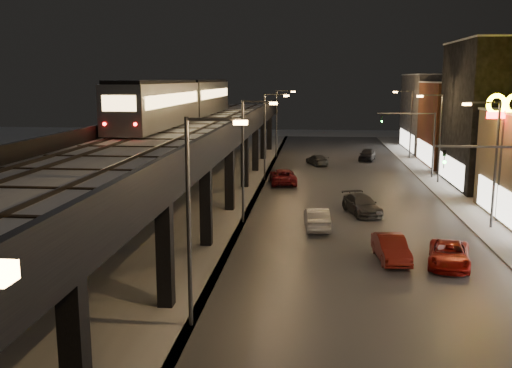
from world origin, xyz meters
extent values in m
cube|color=#46474D|center=(7.50, 35.00, 0.03)|extent=(17.00, 120.00, 0.06)
cube|color=#9FA1A8|center=(17.50, 35.00, 0.07)|extent=(4.00, 120.00, 0.14)
cube|color=#9FA1A8|center=(-6.00, 35.00, 0.03)|extent=(11.00, 120.00, 0.06)
cube|color=black|center=(-6.00, 32.00, 5.80)|extent=(9.00, 100.00, 1.00)
cube|color=black|center=(-2.30, 5.00, 2.65)|extent=(0.70, 0.70, 5.30)
cube|color=black|center=(-9.70, 15.00, 2.65)|extent=(0.70, 0.70, 5.30)
cube|color=black|center=(-2.30, 15.00, 2.65)|extent=(0.70, 0.70, 5.30)
cube|color=black|center=(-6.00, 15.00, 5.15)|extent=(8.00, 0.60, 0.50)
cube|color=black|center=(-9.70, 25.00, 2.65)|extent=(0.70, 0.70, 5.30)
cube|color=black|center=(-2.30, 25.00, 2.65)|extent=(0.70, 0.70, 5.30)
cube|color=black|center=(-6.00, 25.00, 5.15)|extent=(8.00, 0.60, 0.50)
cube|color=black|center=(-9.70, 35.00, 2.65)|extent=(0.70, 0.70, 5.30)
cube|color=black|center=(-2.30, 35.00, 2.65)|extent=(0.70, 0.70, 5.30)
cube|color=black|center=(-6.00, 35.00, 5.15)|extent=(8.00, 0.60, 0.50)
cube|color=black|center=(-9.70, 45.00, 2.65)|extent=(0.70, 0.70, 5.30)
cube|color=black|center=(-2.30, 45.00, 2.65)|extent=(0.70, 0.70, 5.30)
cube|color=black|center=(-6.00, 45.00, 5.15)|extent=(8.00, 0.60, 0.50)
cube|color=black|center=(-9.70, 55.00, 2.65)|extent=(0.70, 0.70, 5.30)
cube|color=black|center=(-2.30, 55.00, 2.65)|extent=(0.70, 0.70, 5.30)
cube|color=black|center=(-6.00, 55.00, 5.15)|extent=(8.00, 0.60, 0.50)
cube|color=black|center=(-9.70, 65.00, 2.65)|extent=(0.70, 0.70, 5.30)
cube|color=black|center=(-2.30, 65.00, 2.65)|extent=(0.70, 0.70, 5.30)
cube|color=black|center=(-6.00, 65.00, 5.15)|extent=(8.00, 0.60, 0.50)
cube|color=black|center=(-9.70, 75.00, 2.65)|extent=(0.70, 0.70, 5.30)
cube|color=black|center=(-2.30, 75.00, 2.65)|extent=(0.70, 0.70, 5.30)
cube|color=black|center=(-6.00, 75.00, 5.15)|extent=(8.00, 0.60, 0.50)
cube|color=#B2B7C1|center=(-6.00, 32.00, 6.38)|extent=(8.40, 100.00, 0.16)
cube|color=#332D28|center=(-9.22, 32.00, 6.54)|extent=(0.08, 98.00, 0.16)
cube|color=#332D28|center=(-7.78, 32.00, 6.54)|extent=(0.08, 98.00, 0.16)
cube|color=#332D28|center=(-4.72, 32.00, 6.54)|extent=(0.08, 98.00, 0.16)
cube|color=#332D28|center=(-3.28, 32.00, 6.54)|extent=(0.08, 98.00, 0.16)
cube|color=black|center=(-6.00, 18.00, 6.49)|extent=(7.80, 0.24, 0.06)
cube|color=black|center=(-6.00, 34.00, 6.49)|extent=(7.80, 0.24, 0.06)
cube|color=black|center=(-6.00, 50.00, 6.49)|extent=(7.80, 0.24, 0.06)
cube|color=black|center=(-6.00, 66.00, 6.49)|extent=(7.80, 0.24, 0.06)
cube|color=black|center=(-1.65, 32.00, 6.85)|extent=(0.30, 100.00, 1.10)
cube|color=black|center=(-10.35, 32.00, 6.85)|extent=(0.30, 100.00, 1.10)
cube|color=silver|center=(17.95, 32.00, 1.60)|extent=(0.10, 12.00, 2.40)
cube|color=silver|center=(17.95, 48.00, 1.60)|extent=(0.10, 10.40, 2.40)
cube|color=brown|center=(24.00, 62.00, 5.00)|extent=(12.00, 12.00, 10.00)
cube|color=silver|center=(17.95, 62.00, 1.60)|extent=(0.10, 9.60, 2.40)
cube|color=#B2B7C1|center=(24.00, 62.00, 10.08)|extent=(12.20, 12.20, 0.16)
cube|color=#46464A|center=(24.00, 76.00, 5.50)|extent=(12.00, 16.00, 11.00)
cube|color=silver|center=(17.95, 76.00, 1.60)|extent=(0.10, 12.80, 2.40)
cube|color=#B2B7C1|center=(24.00, 76.00, 11.08)|extent=(12.20, 16.20, 0.16)
cylinder|color=#38383A|center=(-0.70, 13.00, 4.50)|extent=(0.18, 0.18, 9.00)
cube|color=#38383A|center=(0.40, 13.00, 8.90)|extent=(2.20, 0.12, 0.12)
cube|color=#EDA556|center=(1.50, 13.00, 8.78)|extent=(0.55, 0.28, 0.18)
cylinder|color=#38383A|center=(-0.70, 31.00, 4.50)|extent=(0.18, 0.18, 9.00)
cube|color=#38383A|center=(0.40, 31.00, 8.90)|extent=(2.20, 0.12, 0.12)
cube|color=#EDA556|center=(1.50, 31.00, 8.78)|extent=(0.55, 0.28, 0.18)
cylinder|color=#38383A|center=(17.00, 31.00, 4.50)|extent=(0.18, 0.18, 9.00)
cube|color=#38383A|center=(15.90, 31.00, 8.90)|extent=(2.20, 0.12, 0.12)
cube|color=#EDA556|center=(14.80, 31.00, 8.78)|extent=(0.55, 0.28, 0.18)
cylinder|color=#38383A|center=(-0.70, 49.00, 4.50)|extent=(0.18, 0.18, 9.00)
cube|color=#38383A|center=(0.40, 49.00, 8.90)|extent=(2.20, 0.12, 0.12)
cube|color=#EDA556|center=(1.50, 49.00, 8.78)|extent=(0.55, 0.28, 0.18)
cylinder|color=#38383A|center=(17.00, 49.00, 4.50)|extent=(0.18, 0.18, 9.00)
cube|color=#38383A|center=(15.90, 49.00, 8.90)|extent=(2.20, 0.12, 0.12)
cube|color=#EDA556|center=(14.80, 49.00, 8.78)|extent=(0.55, 0.28, 0.18)
cylinder|color=#38383A|center=(-0.70, 67.00, 4.50)|extent=(0.18, 0.18, 9.00)
cube|color=#38383A|center=(0.40, 67.00, 8.90)|extent=(2.20, 0.12, 0.12)
cube|color=#EDA556|center=(1.50, 67.00, 8.78)|extent=(0.55, 0.28, 0.18)
cylinder|color=#38383A|center=(17.00, 67.00, 4.50)|extent=(0.18, 0.18, 9.00)
cube|color=#38383A|center=(15.90, 67.00, 8.90)|extent=(2.20, 0.12, 0.12)
cube|color=#EDA556|center=(14.80, 67.00, 8.78)|extent=(0.55, 0.28, 0.18)
cube|color=#38383A|center=(14.00, 22.00, 6.90)|extent=(6.00, 0.12, 0.12)
imported|color=black|center=(11.50, 22.00, 6.40)|extent=(0.20, 0.16, 1.00)
sphere|color=#0CFF26|center=(11.50, 21.85, 6.15)|extent=(0.18, 0.18, 0.18)
cylinder|color=#38383A|center=(17.00, 52.00, 3.50)|extent=(0.20, 0.20, 7.00)
cube|color=#38383A|center=(14.00, 52.00, 6.90)|extent=(6.00, 0.12, 0.12)
imported|color=black|center=(11.50, 52.00, 6.40)|extent=(0.20, 0.16, 1.00)
sphere|color=#0CFF26|center=(11.50, 51.85, 6.15)|extent=(0.18, 0.18, 0.18)
cube|color=gray|center=(-8.50, 36.58, 8.37)|extent=(3.08, 18.57, 3.50)
cube|color=black|center=(-8.50, 36.58, 10.25)|extent=(2.76, 18.04, 0.27)
cube|color=#ECBF73|center=(-10.05, 36.58, 8.85)|extent=(0.05, 16.97, 0.95)
cube|color=#ECBF73|center=(-6.95, 36.58, 8.85)|extent=(0.05, 16.97, 0.95)
cube|color=gray|center=(-8.50, 55.72, 8.37)|extent=(3.08, 18.57, 3.50)
cube|color=black|center=(-8.50, 55.72, 10.25)|extent=(2.76, 18.04, 0.27)
cube|color=#ECBF73|center=(-10.05, 55.72, 8.85)|extent=(0.05, 16.97, 0.95)
cube|color=#ECBF73|center=(-6.95, 55.72, 8.85)|extent=(0.05, 16.97, 0.95)
cube|color=#ECBF73|center=(-8.50, 27.29, 8.90)|extent=(2.33, 0.05, 1.06)
sphere|color=#FF0C0C|center=(-9.56, 27.27, 7.52)|extent=(0.21, 0.21, 0.21)
sphere|color=#FF0C0C|center=(-7.44, 27.27, 7.52)|extent=(0.21, 0.21, 0.21)
imported|color=silver|center=(4.71, 29.66, 0.75)|extent=(1.95, 4.67, 1.50)
imported|color=maroon|center=(1.34, 46.91, 0.75)|extent=(3.20, 5.71, 1.51)
imported|color=#3A3D40|center=(4.81, 60.11, 0.63)|extent=(3.10, 4.67, 1.26)
imported|color=maroon|center=(9.00, 22.92, 0.73)|extent=(1.96, 4.58, 1.47)
imported|color=maroon|center=(12.15, 22.24, 0.67)|extent=(3.18, 5.15, 1.33)
imported|color=#3A3B3C|center=(8.23, 34.52, 0.73)|extent=(3.30, 5.39, 1.46)
imported|color=black|center=(11.24, 64.60, 0.76)|extent=(2.73, 4.73, 1.51)
cylinder|color=#38383A|center=(18.00, 33.06, 3.82)|extent=(0.24, 0.24, 7.65)
cube|color=#FF0C0C|center=(18.00, 33.06, 7.93)|extent=(2.68, 0.25, 0.48)
torus|color=#FFEE05|center=(17.38, 33.06, 8.70)|extent=(1.58, 0.69, 1.55)
camera|label=1|loc=(4.47, -9.64, 10.51)|focal=40.00mm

